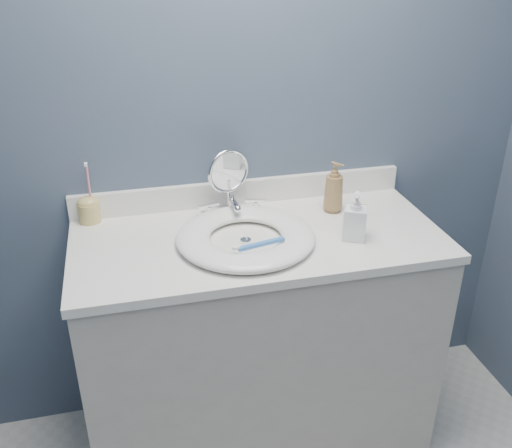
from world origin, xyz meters
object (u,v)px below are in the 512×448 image
object	(u,v)px
toothbrush_holder	(89,208)
soap_bottle_amber	(334,187)
makeup_mirror	(229,179)
soap_bottle_clear	(355,216)

from	to	relation	value
toothbrush_holder	soap_bottle_amber	bearing A→B (deg)	-7.86
makeup_mirror	soap_bottle_amber	distance (m)	0.37
soap_bottle_amber	makeup_mirror	bearing A→B (deg)	135.82
makeup_mirror	toothbrush_holder	bearing A→B (deg)	155.69
makeup_mirror	soap_bottle_amber	bearing A→B (deg)	-30.60
soap_bottle_amber	toothbrush_holder	world-z (taller)	toothbrush_holder
makeup_mirror	soap_bottle_amber	size ratio (longest dim) A/B	1.29
makeup_mirror	soap_bottle_clear	distance (m)	0.46
soap_bottle_clear	toothbrush_holder	world-z (taller)	toothbrush_holder
soap_bottle_amber	soap_bottle_clear	size ratio (longest dim) A/B	1.15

